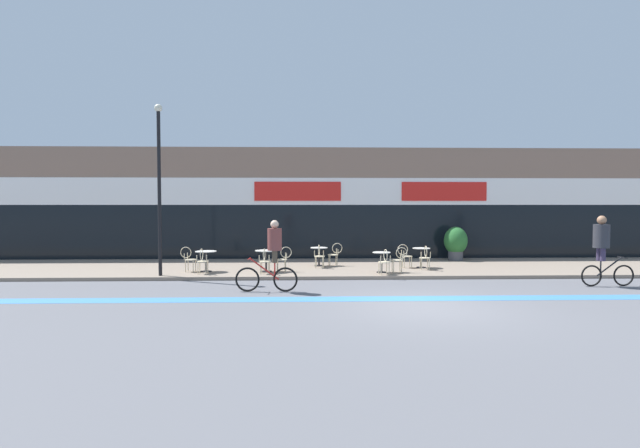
{
  "coord_description": "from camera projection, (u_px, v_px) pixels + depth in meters",
  "views": [
    {
      "loc": [
        -3.05,
        -12.18,
        2.58
      ],
      "look_at": [
        -2.41,
        6.55,
        1.81
      ],
      "focal_mm": 28.0,
      "sensor_mm": 36.0,
      "label": 1
    }
  ],
  "objects": [
    {
      "name": "ground_plane",
      "position": [
        426.0,
        307.0,
        12.38
      ],
      "size": [
        120.0,
        120.0,
        0.0
      ],
      "primitive_type": "plane",
      "color": "#5B5B60"
    },
    {
      "name": "sidewalk_slab",
      "position": [
        380.0,
        267.0,
        19.61
      ],
      "size": [
        40.0,
        5.5,
        0.12
      ],
      "primitive_type": "cube",
      "color": "gray",
      "rests_on": "ground"
    },
    {
      "name": "storefront_facade",
      "position": [
        366.0,
        205.0,
        24.22
      ],
      "size": [
        40.0,
        4.06,
        5.07
      ],
      "color": "#7F6656",
      "rests_on": "ground"
    },
    {
      "name": "bike_lane_stripe",
      "position": [
        415.0,
        298.0,
        13.51
      ],
      "size": [
        36.0,
        0.7,
        0.01
      ],
      "primitive_type": "cube",
      "color": "#3D7AB7",
      "rests_on": "ground"
    },
    {
      "name": "bistro_table_0",
      "position": [
        206.0,
        257.0,
        17.94
      ],
      "size": [
        0.76,
        0.76,
        0.75
      ],
      "color": "black",
      "rests_on": "sidewalk_slab"
    },
    {
      "name": "bistro_table_1",
      "position": [
        266.0,
        256.0,
        17.93
      ],
      "size": [
        0.78,
        0.78,
        0.77
      ],
      "color": "black",
      "rests_on": "sidewalk_slab"
    },
    {
      "name": "bistro_table_2",
      "position": [
        319.0,
        253.0,
        19.62
      ],
      "size": [
        0.67,
        0.67,
        0.73
      ],
      "color": "black",
      "rests_on": "sidewalk_slab"
    },
    {
      "name": "bistro_table_3",
      "position": [
        381.0,
        258.0,
        17.73
      ],
      "size": [
        0.64,
        0.64,
        0.73
      ],
      "color": "black",
      "rests_on": "sidewalk_slab"
    },
    {
      "name": "bistro_table_4",
      "position": [
        421.0,
        254.0,
        19.07
      ],
      "size": [
        0.67,
        0.67,
        0.76
      ],
      "color": "black",
      "rests_on": "sidewalk_slab"
    },
    {
      "name": "cafe_chair_0_near",
      "position": [
        202.0,
        259.0,
        17.32
      ],
      "size": [
        0.41,
        0.58,
        0.9
      ],
      "rotation": [
        0.0,
        0.0,
        1.54
      ],
      "color": "beige",
      "rests_on": "sidewalk_slab"
    },
    {
      "name": "cafe_chair_0_side",
      "position": [
        188.0,
        257.0,
        17.93
      ],
      "size": [
        0.59,
        0.44,
        0.9
      ],
      "rotation": [
        0.0,
        0.0,
        -0.1
      ],
      "color": "beige",
      "rests_on": "sidewalk_slab"
    },
    {
      "name": "cafe_chair_1_near",
      "position": [
        265.0,
        259.0,
        17.31
      ],
      "size": [
        0.43,
        0.59,
        0.9
      ],
      "rotation": [
        0.0,
        0.0,
        1.5
      ],
      "color": "beige",
      "rests_on": "sidewalk_slab"
    },
    {
      "name": "cafe_chair_1_side",
      "position": [
        283.0,
        257.0,
        17.96
      ],
      "size": [
        0.6,
        0.45,
        0.9
      ],
      "rotation": [
        0.0,
        0.0,
        3.27
      ],
      "color": "beige",
      "rests_on": "sidewalk_slab"
    },
    {
      "name": "cafe_chair_2_near",
      "position": [
        319.0,
        254.0,
        18.99
      ],
      "size": [
        0.45,
        0.6,
        0.9
      ],
      "rotation": [
        0.0,
        0.0,
        1.43
      ],
      "color": "beige",
      "rests_on": "sidewalk_slab"
    },
    {
      "name": "cafe_chair_2_side",
      "position": [
        335.0,
        253.0,
        19.64
      ],
      "size": [
        0.59,
        0.44,
        0.9
      ],
      "rotation": [
        0.0,
        0.0,
        3.24
      ],
      "color": "beige",
      "rests_on": "sidewalk_slab"
    },
    {
      "name": "cafe_chair_3_near",
      "position": [
        385.0,
        260.0,
        17.11
      ],
      "size": [
        0.45,
        0.6,
        0.9
      ],
      "rotation": [
        0.0,
        0.0,
        1.71
      ],
      "color": "beige",
      "rests_on": "sidewalk_slab"
    },
    {
      "name": "cafe_chair_3_side",
      "position": [
        399.0,
        258.0,
        17.76
      ],
      "size": [
        0.58,
        0.4,
        0.9
      ],
      "rotation": [
        0.0,
        0.0,
        3.15
      ],
      "color": "beige",
      "rests_on": "sidewalk_slab"
    },
    {
      "name": "cafe_chair_4_near",
      "position": [
        425.0,
        256.0,
        18.45
      ],
      "size": [
        0.42,
        0.58,
        0.9
      ],
      "rotation": [
        0.0,
        0.0,
        1.53
      ],
      "color": "beige",
      "rests_on": "sidewalk_slab"
    },
    {
      "name": "cafe_chair_4_side",
      "position": [
        405.0,
        254.0,
        19.05
      ],
      "size": [
        0.58,
        0.42,
        0.9
      ],
      "rotation": [
        0.0,
        0.0,
        0.05
      ],
      "color": "beige",
      "rests_on": "sidewalk_slab"
    },
    {
      "name": "planter_pot",
      "position": [
        456.0,
        242.0,
        21.58
      ],
      "size": [
        1.0,
        1.0,
        1.45
      ],
      "color": "#4C4C51",
      "rests_on": "sidewalk_slab"
    },
    {
      "name": "lamp_post",
      "position": [
        159.0,
        178.0,
        16.85
      ],
      "size": [
        0.26,
        0.26,
        5.8
      ],
      "color": "black",
      "rests_on": "sidewalk_slab"
    },
    {
      "name": "cyclist_0",
      "position": [
        603.0,
        244.0,
        15.46
      ],
      "size": [
        1.71,
        0.5,
        2.2
      ],
      "rotation": [
        0.0,
        0.0,
        0.02
      ],
      "color": "black",
      "rests_on": "ground"
    },
    {
      "name": "cyclist_1",
      "position": [
        272.0,
        252.0,
        14.52
      ],
      "size": [
        1.83,
        0.49,
        2.09
      ],
      "rotation": [
        0.0,
        0.0,
        3.1
      ],
      "color": "black",
      "rests_on": "ground"
    }
  ]
}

